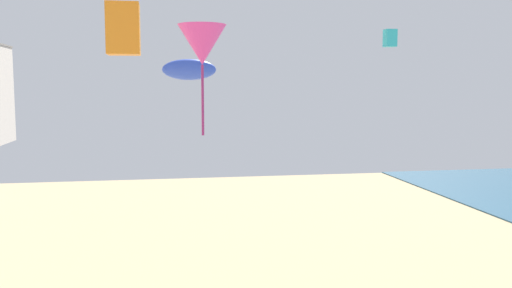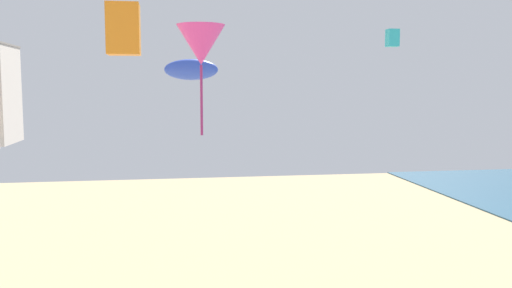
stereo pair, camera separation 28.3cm
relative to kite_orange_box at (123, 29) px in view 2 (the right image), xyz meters
name	(u,v)px [view 2 (the right image)]	position (x,y,z in m)	size (l,w,h in m)	color
kite_orange_box	(123,29)	(0.00, 0.00, 0.00)	(1.11, 1.11, 1.74)	orange
kite_magenta_delta	(201,45)	(2.50, -2.52, -0.69)	(1.49, 1.49, 3.39)	#DB3D9E
kite_cyan_box	(392,38)	(11.84, 4.98, 0.29)	(0.51, 0.51, 0.81)	#2DB7CC
kite_blue_parafoil	(191,70)	(2.58, 6.74, -1.16)	(2.54, 0.70, 0.99)	blue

